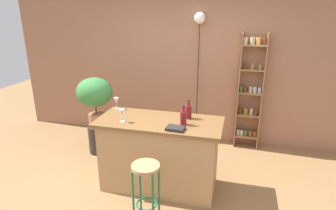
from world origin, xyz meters
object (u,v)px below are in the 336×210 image
plant_stool (98,139)px  bottle_soda_blue (183,117)px  potted_plant (95,95)px  pendant_globe_light (200,21)px  spice_shelf (250,91)px  bar_stool (146,181)px  bottle_spirits_clear (188,112)px  wine_glass_left (116,101)px  wine_glass_center (122,113)px  cookbook (175,128)px

plant_stool → bottle_soda_blue: (1.58, -0.73, 0.81)m
potted_plant → pendant_globe_light: pendant_globe_light is taller
potted_plant → pendant_globe_light: 2.05m
spice_shelf → bottle_soda_blue: (-0.81, -1.55, 0.05)m
bar_stool → pendant_globe_light: bearing=85.0°
spice_shelf → bottle_soda_blue: spice_shelf is taller
plant_stool → potted_plant: (0.00, 0.00, 0.77)m
potted_plant → bottle_soda_blue: 1.74m
bottle_spirits_clear → bottle_soda_blue: (-0.02, -0.22, 0.00)m
plant_stool → wine_glass_left: bearing=-35.9°
bottle_soda_blue → plant_stool: bearing=155.0°
plant_stool → bottle_spirits_clear: size_ratio=1.92×
bar_stool → wine_glass_left: (-0.75, 0.98, 0.54)m
bottle_soda_blue → wine_glass_left: 1.08m
spice_shelf → plant_stool: 2.63m
spice_shelf → pendant_globe_light: pendant_globe_light is taller
bar_stool → spice_shelf: bearing=63.9°
bar_stool → wine_glass_left: wine_glass_left is taller
spice_shelf → wine_glass_center: size_ratio=11.82×
wine_glass_center → bar_stool: bearing=-48.8°
wine_glass_left → cookbook: wine_glass_left is taller
spice_shelf → pendant_globe_light: (-0.88, 0.04, 1.10)m
wine_glass_left → cookbook: size_ratio=0.78×
potted_plant → bar_stool: bearing=-46.6°
bottle_spirits_clear → potted_plant: bearing=162.2°
spice_shelf → wine_glass_center: 2.27m
spice_shelf → potted_plant: spice_shelf is taller
wine_glass_center → pendant_globe_light: (0.68, 1.69, 1.03)m
plant_stool → spice_shelf: bearing=18.9°
spice_shelf → bar_stool: bearing=-116.1°
bottle_spirits_clear → cookbook: (-0.08, -0.40, -0.07)m
plant_stool → wine_glass_center: size_ratio=2.84×
spice_shelf → potted_plant: bearing=-161.1°
plant_stool → potted_plant: size_ratio=0.58×
potted_plant → bottle_soda_blue: size_ratio=3.28×
pendant_globe_light → bottle_soda_blue: bearing=-87.4°
potted_plant → cookbook: size_ratio=3.85×
bottle_spirits_clear → pendant_globe_light: 1.73m
spice_shelf → bottle_spirits_clear: bearing=-120.6°
bottle_spirits_clear → bottle_soda_blue: size_ratio=0.98×
bar_stool → bottle_spirits_clear: bottle_spirits_clear is taller
plant_stool → wine_glass_left: wine_glass_left is taller
bottle_spirits_clear → cookbook: 0.41m
plant_stool → cookbook: (1.52, -0.91, 0.74)m
bar_stool → wine_glass_center: 0.91m
plant_stool → wine_glass_center: wine_glass_center is taller
bar_stool → bottle_spirits_clear: (0.29, 0.87, 0.52)m
bar_stool → wine_glass_center: (-0.48, 0.55, 0.54)m
plant_stool → pendant_globe_light: 2.54m
plant_stool → wine_glass_left: 1.08m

